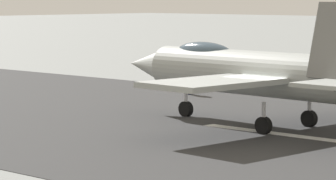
{
  "coord_description": "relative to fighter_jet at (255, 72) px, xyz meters",
  "views": [
    {
      "loc": [
        -23.41,
        31.35,
        5.93
      ],
      "look_at": [
        0.77,
        5.21,
        2.2
      ],
      "focal_mm": 96.0,
      "sensor_mm": 36.0,
      "label": 1
    }
  ],
  "objects": [
    {
      "name": "runway_strip",
      "position": [
        -1.36,
        1.26,
        -2.49
      ],
      "size": [
        240.0,
        26.0,
        0.02
      ],
      "color": "#313132",
      "rests_on": "ground"
    },
    {
      "name": "crew_person",
      "position": [
        10.85,
        -7.84,
        -1.66
      ],
      "size": [
        0.48,
        0.59,
        1.68
      ],
      "color": "#1E2338",
      "rests_on": "ground"
    },
    {
      "name": "ground_plane",
      "position": [
        -1.34,
        1.26,
        -2.5
      ],
      "size": [
        400.0,
        400.0,
        0.0
      ],
      "primitive_type": "plane",
      "color": "gray"
    },
    {
      "name": "marker_cone_mid",
      "position": [
        7.45,
        -12.07,
        -2.22
      ],
      "size": [
        0.44,
        0.44,
        0.55
      ],
      "primitive_type": "cone",
      "color": "orange",
      "rests_on": "ground"
    },
    {
      "name": "fighter_jet",
      "position": [
        0.0,
        0.0,
        0.0
      ],
      "size": [
        16.21,
        13.89,
        5.7
      ],
      "color": "#9DA29F",
      "rests_on": "ground"
    }
  ]
}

